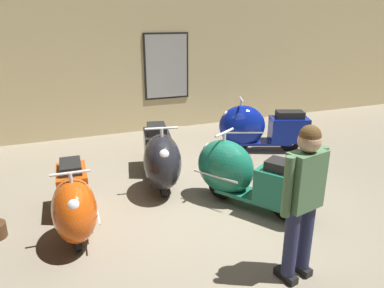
{
  "coord_description": "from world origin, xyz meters",
  "views": [
    {
      "loc": [
        -1.88,
        -3.95,
        2.52
      ],
      "look_at": [
        0.07,
        1.0,
        0.65
      ],
      "focal_mm": 33.5,
      "sensor_mm": 36.0,
      "label": 1
    }
  ],
  "objects_px": {
    "scooter_0": "(74,202)",
    "scooter_1": "(161,157)",
    "scooter_2": "(242,174)",
    "visitor_0": "(303,194)",
    "scooter_3": "(256,128)"
  },
  "relations": [
    {
      "from": "scooter_2",
      "to": "scooter_1",
      "type": "bearing_deg",
      "value": 9.34
    },
    {
      "from": "scooter_0",
      "to": "scooter_1",
      "type": "relative_size",
      "value": 0.87
    },
    {
      "from": "scooter_2",
      "to": "scooter_3",
      "type": "relative_size",
      "value": 0.93
    },
    {
      "from": "scooter_0",
      "to": "scooter_3",
      "type": "bearing_deg",
      "value": 118.23
    },
    {
      "from": "scooter_2",
      "to": "visitor_0",
      "type": "distance_m",
      "value": 1.64
    },
    {
      "from": "visitor_0",
      "to": "scooter_1",
      "type": "bearing_deg",
      "value": 2.72
    },
    {
      "from": "scooter_0",
      "to": "scooter_3",
      "type": "distance_m",
      "value": 3.98
    },
    {
      "from": "visitor_0",
      "to": "scooter_0",
      "type": "bearing_deg",
      "value": 39.31
    },
    {
      "from": "scooter_0",
      "to": "scooter_3",
      "type": "xyz_separation_m",
      "value": [
        3.57,
        1.76,
        0.05
      ]
    },
    {
      "from": "visitor_0",
      "to": "scooter_2",
      "type": "bearing_deg",
      "value": -20.11
    },
    {
      "from": "scooter_0",
      "to": "scooter_1",
      "type": "height_order",
      "value": "scooter_1"
    },
    {
      "from": "scooter_0",
      "to": "scooter_1",
      "type": "bearing_deg",
      "value": 126.07
    },
    {
      "from": "scooter_0",
      "to": "scooter_1",
      "type": "xyz_separation_m",
      "value": [
        1.36,
        0.92,
        0.05
      ]
    },
    {
      "from": "scooter_0",
      "to": "scooter_2",
      "type": "bearing_deg",
      "value": 90.21
    },
    {
      "from": "scooter_1",
      "to": "scooter_3",
      "type": "height_order",
      "value": "same"
    }
  ]
}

